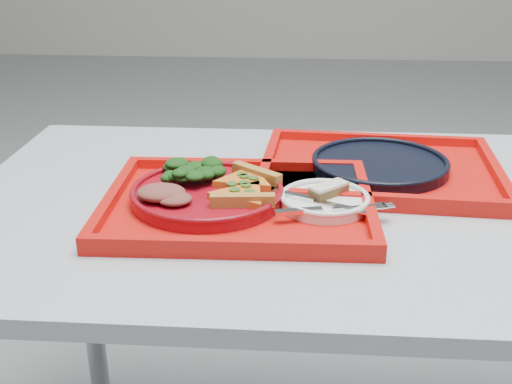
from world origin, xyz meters
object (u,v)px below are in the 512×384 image
tray_main (239,207)px  navy_plate (380,165)px  dinner_plate (207,196)px  dessert_bar (329,190)px  tray_far (379,172)px

tray_main → navy_plate: size_ratio=1.73×
tray_main → dinner_plate: size_ratio=1.73×
dinner_plate → dessert_bar: size_ratio=3.70×
tray_main → dessert_bar: size_ratio=6.40×
tray_main → dinner_plate: bearing=168.4°
tray_far → navy_plate: (0.00, 0.00, 0.01)m
dinner_plate → navy_plate: (0.31, 0.17, -0.00)m
dinner_plate → navy_plate: bearing=28.8°
dinner_plate → navy_plate: dinner_plate is taller
tray_main → navy_plate: navy_plate is taller
dessert_bar → navy_plate: bearing=15.6°
tray_main → dessert_bar: bearing=4.6°
tray_main → dessert_bar: 0.16m
tray_far → dinner_plate: bearing=-147.6°
tray_far → dinner_plate: (-0.31, -0.17, 0.02)m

